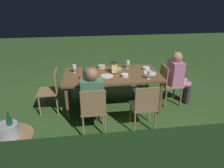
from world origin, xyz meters
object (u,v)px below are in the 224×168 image
at_px(chair_side_right_b, 93,109).
at_px(person_in_green, 92,96).
at_px(chair_head_near, 168,83).
at_px(ice_bucket, 8,130).
at_px(chair_side_right_a, 144,106).
at_px(chair_head_far, 52,89).
at_px(lantern_centerpiece, 114,66).
at_px(bowl_bread, 102,66).
at_px(green_bottle_on_table, 85,76).
at_px(bowl_salad, 125,75).
at_px(dining_table, 112,76).
at_px(side_table, 12,149).
at_px(wine_glass_a, 149,73).
at_px(bowl_dip, 146,68).
at_px(bowl_olives, 118,69).
at_px(wine_glass_c, 128,63).
at_px(person_in_pink, 178,75).
at_px(wine_glass_b, 74,67).
at_px(plate_b, 107,76).

xyz_separation_m(chair_side_right_b, person_in_green, (-0.00, -0.20, 0.15)).
bearing_deg(chair_head_near, ice_bucket, 31.27).
bearing_deg(chair_side_right_a, chair_head_far, -28.61).
distance_m(lantern_centerpiece, bowl_bread, 0.43).
distance_m(chair_head_far, chair_head_near, 2.43).
distance_m(person_in_green, ice_bucket, 1.43).
bearing_deg(green_bottle_on_table, bowl_salad, -168.74).
distance_m(dining_table, side_table, 2.26).
bearing_deg(bowl_salad, chair_head_far, -7.21).
bearing_deg(wine_glass_a, dining_table, -29.49).
bearing_deg(chair_head_far, chair_head_near, 180.00).
distance_m(bowl_dip, ice_bucket, 2.89).
bearing_deg(bowl_bread, chair_head_near, 164.24).
distance_m(green_bottle_on_table, bowl_olives, 0.91).
height_order(person_in_green, wine_glass_c, person_in_green).
bearing_deg(person_in_green, bowl_dip, -144.20).
bearing_deg(person_in_green, person_in_pink, -159.12).
relative_size(person_in_pink, wine_glass_b, 6.80).
relative_size(wine_glass_c, plate_b, 0.69).
bearing_deg(bowl_bread, green_bottle_on_table, 63.05).
bearing_deg(person_in_green, lantern_centerpiece, -122.88).
xyz_separation_m(bowl_olives, side_table, (1.67, 1.87, -0.35)).
relative_size(lantern_centerpiece, ice_bucket, 0.77).
relative_size(chair_head_near, wine_glass_a, 5.15).
bearing_deg(wine_glass_c, person_in_pink, 163.98).
relative_size(chair_head_far, person_in_green, 0.76).
height_order(person_in_pink, wine_glass_a, person_in_pink).
height_order(green_bottle_on_table, bowl_bread, green_bottle_on_table).
bearing_deg(person_in_pink, chair_head_near, -0.00).
relative_size(chair_side_right_b, wine_glass_b, 5.15).
xyz_separation_m(dining_table, green_bottle_on_table, (0.55, 0.34, 0.16)).
distance_m(chair_side_right_b, person_in_green, 0.25).
distance_m(chair_head_near, bowl_olives, 1.11).
height_order(chair_side_right_b, bowl_olives, chair_side_right_b).
bearing_deg(lantern_centerpiece, side_table, 47.43).
distance_m(wine_glass_b, bowl_salad, 1.04).
distance_m(dining_table, chair_side_right_a, 1.02).
xyz_separation_m(wine_glass_c, bowl_bread, (0.56, -0.10, -0.09)).
bearing_deg(green_bottle_on_table, chair_side_right_a, 150.14).
distance_m(green_bottle_on_table, bowl_salad, 0.79).
distance_m(chair_side_right_a, person_in_green, 0.90).
distance_m(chair_head_far, chair_side_right_b, 1.19).
bearing_deg(green_bottle_on_table, chair_side_right_b, 101.21).
xyz_separation_m(chair_head_near, bowl_bread, (1.39, -0.39, 0.29)).
bearing_deg(ice_bucket, chair_head_near, -148.73).
xyz_separation_m(wine_glass_c, bowl_dip, (-0.37, 0.14, -0.09)).
bearing_deg(wine_glass_c, ice_bucket, 45.85).
distance_m(wine_glass_a, bowl_bread, 1.13).
distance_m(wine_glass_c, side_table, 2.75).
xyz_separation_m(green_bottle_on_table, plate_b, (-0.43, -0.21, -0.10)).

